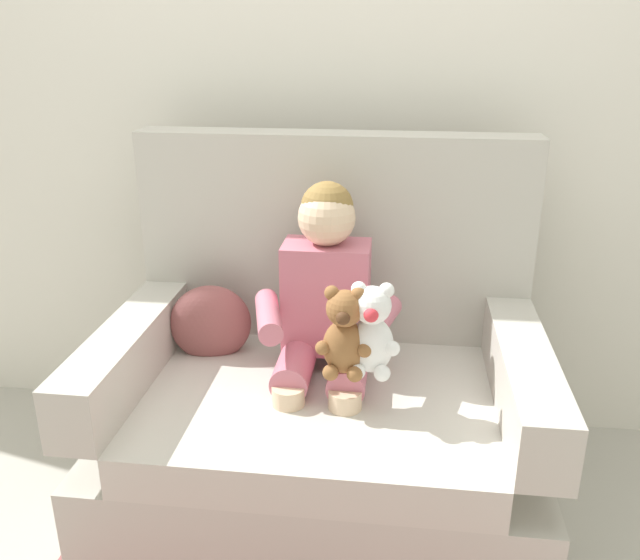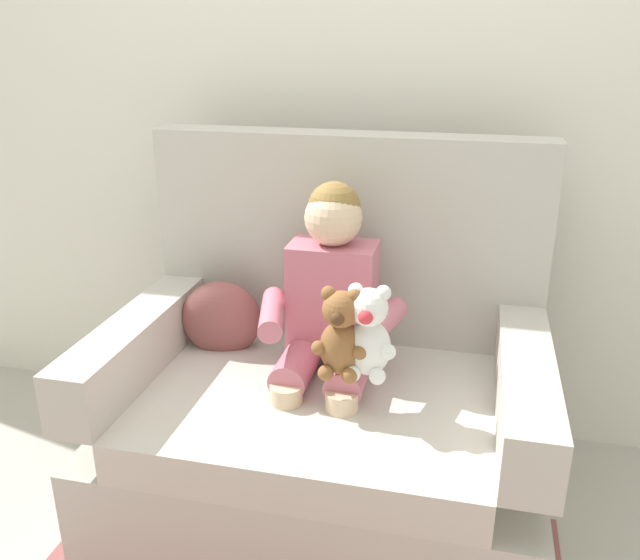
% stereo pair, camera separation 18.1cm
% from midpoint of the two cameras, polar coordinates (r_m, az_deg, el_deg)
% --- Properties ---
extents(ground_plane, '(8.00, 8.00, 0.00)m').
position_cam_midpoint_polar(ground_plane, '(2.27, 2.63, -19.02)').
color(ground_plane, '#ADA89E').
extents(back_wall, '(6.00, 0.10, 2.60)m').
position_cam_midpoint_polar(back_wall, '(2.38, 6.22, 17.06)').
color(back_wall, silver).
rests_on(back_wall, ground).
extents(armchair, '(1.28, 0.88, 1.14)m').
position_cam_midpoint_polar(armchair, '(2.11, 3.09, -10.79)').
color(armchair, '#BCB7AD').
rests_on(armchair, ground).
extents(seated_child, '(0.45, 0.39, 0.82)m').
position_cam_midpoint_polar(seated_child, '(1.97, 3.42, -2.63)').
color(seated_child, '#C66B7F').
rests_on(seated_child, armchair).
extents(plush_brown, '(0.15, 0.12, 0.26)m').
position_cam_midpoint_polar(plush_brown, '(1.78, 4.72, -4.81)').
color(plush_brown, brown).
rests_on(plush_brown, armchair).
extents(plush_white, '(0.16, 0.13, 0.27)m').
position_cam_midpoint_polar(plush_white, '(1.78, 7.07, -4.70)').
color(plush_white, white).
rests_on(plush_white, armchair).
extents(throw_pillow, '(0.28, 0.17, 0.26)m').
position_cam_midpoint_polar(throw_pillow, '(2.19, -6.11, -3.38)').
color(throw_pillow, '#8C4C4C').
rests_on(throw_pillow, armchair).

